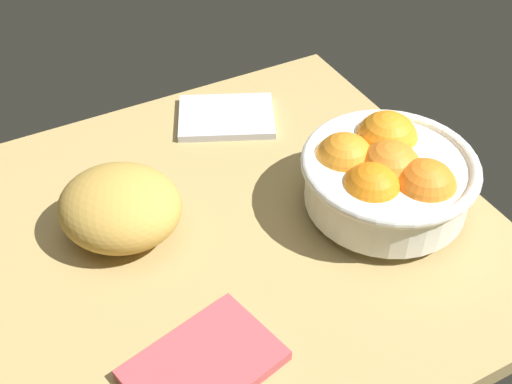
{
  "coord_description": "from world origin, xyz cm",
  "views": [
    {
      "loc": [
        -25.73,
        -55.65,
        61.87
      ],
      "look_at": [
        3.69,
        -0.12,
        5.0
      ],
      "focal_mm": 46.21,
      "sensor_mm": 36.0,
      "label": 1
    }
  ],
  "objects_px": {
    "fruit_bowl": "(386,175)",
    "napkin_folded": "(204,365)",
    "bread_loaf": "(120,207)",
    "napkin_spare": "(226,117)"
  },
  "relations": [
    {
      "from": "fruit_bowl",
      "to": "napkin_folded",
      "type": "height_order",
      "value": "fruit_bowl"
    },
    {
      "from": "fruit_bowl",
      "to": "bread_loaf",
      "type": "xyz_separation_m",
      "value": [
        -0.32,
        0.12,
        -0.01
      ]
    },
    {
      "from": "fruit_bowl",
      "to": "napkin_folded",
      "type": "distance_m",
      "value": 0.34
    },
    {
      "from": "bread_loaf",
      "to": "napkin_spare",
      "type": "xyz_separation_m",
      "value": [
        0.23,
        0.16,
        -0.04
      ]
    },
    {
      "from": "fruit_bowl",
      "to": "bread_loaf",
      "type": "distance_m",
      "value": 0.35
    },
    {
      "from": "napkin_spare",
      "to": "bread_loaf",
      "type": "bearing_deg",
      "value": -144.6
    },
    {
      "from": "bread_loaf",
      "to": "napkin_spare",
      "type": "height_order",
      "value": "bread_loaf"
    },
    {
      "from": "napkin_folded",
      "to": "napkin_spare",
      "type": "distance_m",
      "value": 0.46
    },
    {
      "from": "napkin_folded",
      "to": "napkin_spare",
      "type": "relative_size",
      "value": 1.06
    },
    {
      "from": "bread_loaf",
      "to": "fruit_bowl",
      "type": "bearing_deg",
      "value": -20.16
    }
  ]
}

